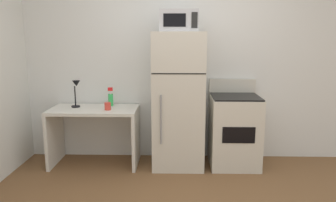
% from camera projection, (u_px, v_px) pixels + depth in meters
% --- Properties ---
extents(wall_back_white, '(5.00, 0.10, 2.60)m').
position_uv_depth(wall_back_white, '(185.00, 63.00, 4.45)').
color(wall_back_white, silver).
rests_on(wall_back_white, ground).
extents(desk, '(1.11, 0.60, 0.75)m').
position_uv_depth(desk, '(95.00, 126.00, 4.26)').
color(desk, silver).
rests_on(desk, ground).
extents(desk_lamp, '(0.14, 0.12, 0.35)m').
position_uv_depth(desk_lamp, '(76.00, 89.00, 4.23)').
color(desk_lamp, black).
rests_on(desk_lamp, desk).
extents(coffee_mug, '(0.08, 0.08, 0.09)m').
position_uv_depth(coffee_mug, '(108.00, 106.00, 4.11)').
color(coffee_mug, '#D83F33').
rests_on(coffee_mug, desk).
extents(spray_bottle, '(0.06, 0.06, 0.25)m').
position_uv_depth(spray_bottle, '(111.00, 99.00, 4.34)').
color(spray_bottle, green).
rests_on(spray_bottle, desk).
extents(refrigerator, '(0.64, 0.64, 1.71)m').
position_uv_depth(refrigerator, '(178.00, 101.00, 4.16)').
color(refrigerator, beige).
rests_on(refrigerator, ground).
extents(microwave, '(0.46, 0.35, 0.26)m').
position_uv_depth(microwave, '(179.00, 21.00, 3.95)').
color(microwave, '#B7B7BC').
rests_on(microwave, refrigerator).
extents(oven_range, '(0.61, 0.61, 1.10)m').
position_uv_depth(oven_range, '(234.00, 130.00, 4.23)').
color(oven_range, beige).
rests_on(oven_range, ground).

